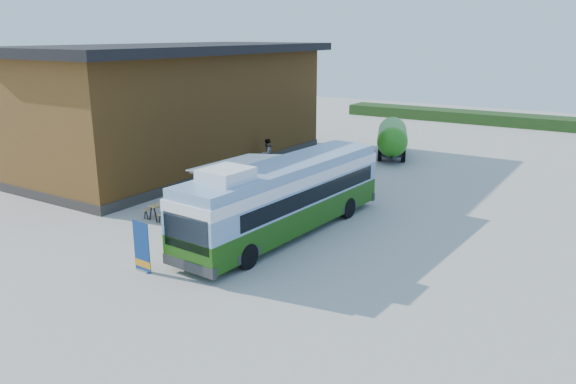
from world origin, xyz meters
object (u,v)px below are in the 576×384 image
Objects in this scene: bus at (285,195)px; picnic_table at (161,207)px; person_a at (241,191)px; person_b at (267,153)px; banner at (142,251)px; slurry_tanker at (392,137)px.

bus reaches higher than picnic_table.
person_b reaches higher than person_a.
picnic_table is (-5.81, -1.37, -1.14)m from bus.
person_a is at bearing 105.37° from banner.
picnic_table is 3.96m from person_a.
slurry_tanker is at bearing 84.47° from picnic_table.
banner is at bearing -99.44° from person_a.
bus is at bearing 19.49° from picnic_table.
person_b is 8.92m from slurry_tanker.
bus reaches higher than banner.
picnic_table is (-3.68, 4.62, -0.22)m from banner.
banner is 16.43m from person_b.
picnic_table is 0.22× the size of slurry_tanker.
banner is 8.21m from person_a.
person_a is at bearing 35.29° from person_b.
person_a is 8.35m from person_b.
slurry_tanker is at bearing 93.38° from banner.
person_a is at bearing 155.33° from bus.
person_a is (1.99, 3.41, 0.28)m from picnic_table.
slurry_tanker reaches higher than banner.
slurry_tanker is (5.40, 7.08, 0.50)m from person_b.
picnic_table is at bearing -163.19° from bus.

